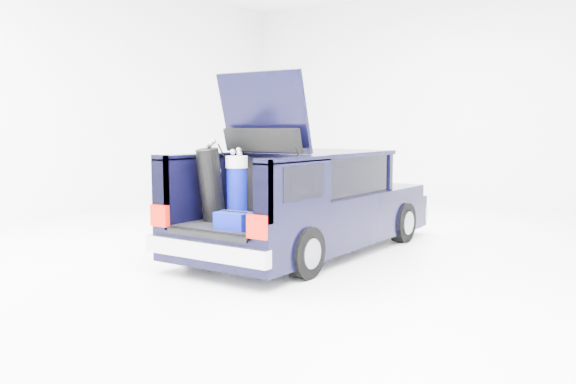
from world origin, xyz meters
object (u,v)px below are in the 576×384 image
Objects in this scene: car at (312,204)px; blue_duffel at (234,221)px; red_suitcase at (294,200)px; blue_golf_bag at (237,188)px; black_golf_bag at (211,185)px.

car is 1.97m from blue_duffel.
red_suitcase is (0.50, -1.21, 0.22)m from car.
blue_golf_bag is at bearing -160.00° from red_suitcase.
car reaches higher than red_suitcase.
blue_golf_bag is at bearing -98.76° from car.
black_golf_bag is (-0.95, -0.46, 0.17)m from red_suitcase.
car is 4.50× the size of black_golf_bag.
blue_golf_bag is at bearing 47.80° from black_golf_bag.
red_suitcase is at bearing -67.49° from car.
car is 1.49m from blue_golf_bag.
blue_duffel is (-0.32, -0.76, -0.19)m from red_suitcase.
blue_duffel is (0.62, -0.30, -0.36)m from black_golf_bag.
car is at bearing 77.33° from black_golf_bag.
car is at bearing 115.27° from red_suitcase.
car is 1.32m from red_suitcase.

